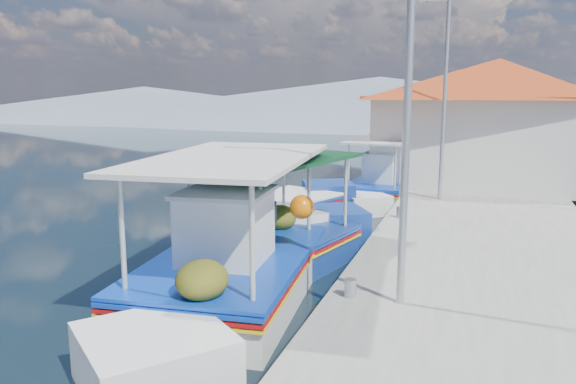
% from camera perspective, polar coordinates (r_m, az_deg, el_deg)
% --- Properties ---
extents(ground, '(160.00, 160.00, 0.00)m').
position_cam_1_polar(ground, '(9.38, -20.82, -14.30)').
color(ground, black).
rests_on(ground, ground).
extents(quay, '(5.00, 44.00, 0.50)m').
position_cam_1_polar(quay, '(12.98, 19.42, -6.15)').
color(quay, '#A4A299').
rests_on(quay, ground).
extents(bollards, '(0.20, 17.20, 0.30)m').
position_cam_1_polar(bollards, '(12.28, 9.69, -4.68)').
color(bollards, '#A5A8AD').
rests_on(bollards, quay).
extents(main_caique, '(3.15, 8.93, 2.95)m').
position_cam_1_polar(main_caique, '(10.45, -5.36, -7.74)').
color(main_caique, white).
rests_on(main_caique, ground).
extents(caique_green_canopy, '(3.29, 6.99, 2.70)m').
position_cam_1_polar(caique_green_canopy, '(11.97, -1.39, -6.16)').
color(caique_green_canopy, navy).
rests_on(caique_green_canopy, ground).
extents(caique_blue_hull, '(3.75, 6.69, 1.27)m').
position_cam_1_polar(caique_blue_hull, '(15.57, -1.55, -2.47)').
color(caique_blue_hull, navy).
rests_on(caique_blue_hull, ground).
extents(caique_far, '(2.37, 6.76, 2.38)m').
position_cam_1_polar(caique_far, '(19.88, 9.66, 0.49)').
color(caique_far, white).
rests_on(caique_far, ground).
extents(harbor_building, '(10.49, 10.49, 4.40)m').
position_cam_1_polar(harbor_building, '(21.51, 20.49, 6.99)').
color(harbor_building, silver).
rests_on(harbor_building, quay).
extents(lamp_post_near, '(1.21, 0.14, 6.00)m').
position_cam_1_polar(lamp_post_near, '(8.55, 11.54, 10.45)').
color(lamp_post_near, '#A5A8AD').
rests_on(lamp_post_near, quay).
extents(lamp_post_far, '(1.21, 0.14, 6.00)m').
position_cam_1_polar(lamp_post_far, '(17.51, 15.43, 10.17)').
color(lamp_post_far, '#A5A8AD').
rests_on(lamp_post_far, quay).
extents(mountain_ridge, '(171.40, 96.00, 5.50)m').
position_cam_1_polar(mountain_ridge, '(62.50, 19.86, 8.18)').
color(mountain_ridge, gray).
rests_on(mountain_ridge, ground).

